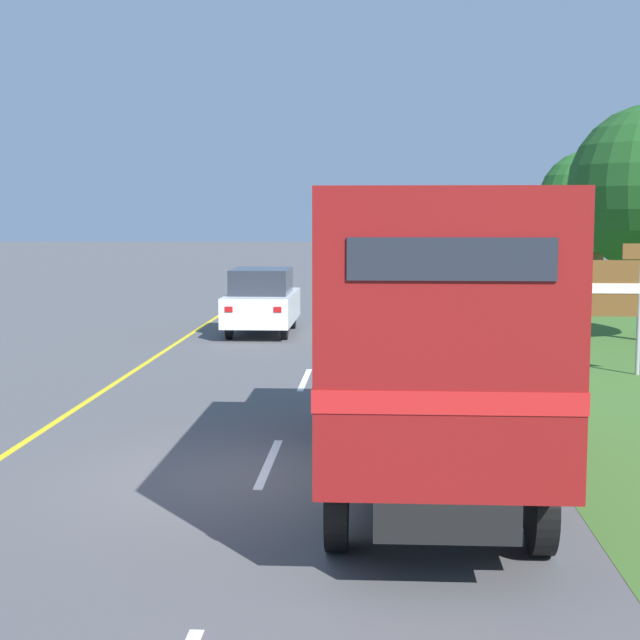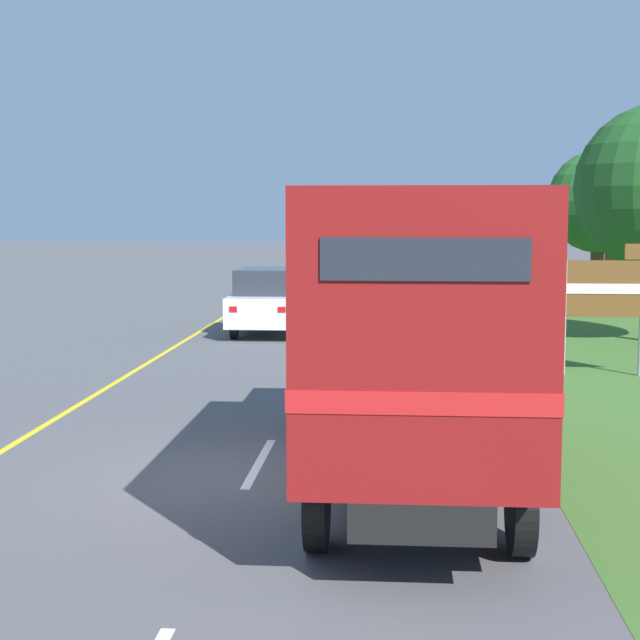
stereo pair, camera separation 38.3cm
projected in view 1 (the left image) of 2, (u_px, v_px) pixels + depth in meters
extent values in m
plane|color=#515154|center=(263.00, 478.00, 12.39)|extent=(200.00, 200.00, 0.00)
cube|color=yellow|center=(189.00, 335.00, 26.80)|extent=(0.12, 62.66, 0.01)
cube|color=white|center=(269.00, 463.00, 13.12)|extent=(0.12, 2.60, 0.01)
cube|color=white|center=(305.00, 379.00, 19.67)|extent=(0.12, 2.60, 0.01)
cube|color=white|center=(323.00, 338.00, 26.22)|extent=(0.12, 2.60, 0.01)
cube|color=white|center=(334.00, 313.00, 32.77)|extent=(0.12, 2.60, 0.01)
cube|color=white|center=(341.00, 296.00, 39.32)|extent=(0.12, 2.60, 0.01)
cylinder|color=black|center=(352.00, 394.00, 15.43)|extent=(0.22, 1.00, 1.00)
cylinder|color=black|center=(479.00, 395.00, 15.32)|extent=(0.22, 1.00, 1.00)
cylinder|color=black|center=(337.00, 500.00, 9.70)|extent=(0.22, 1.00, 1.00)
cylinder|color=black|center=(540.00, 504.00, 9.59)|extent=(0.22, 1.00, 1.00)
cube|color=black|center=(425.00, 427.00, 12.20)|extent=(1.28, 7.72, 0.36)
cube|color=maroon|center=(432.00, 313.00, 10.99)|extent=(2.32, 5.62, 2.70)
cube|color=red|center=(431.00, 355.00, 11.04)|extent=(2.34, 5.64, 0.20)
cube|color=#232833|center=(452.00, 259.00, 8.11)|extent=(1.74, 0.03, 0.36)
cube|color=maroon|center=(417.00, 314.00, 14.87)|extent=(2.23, 2.10, 1.90)
cube|color=#283342|center=(415.00, 293.00, 15.89)|extent=(1.97, 0.03, 0.85)
cylinder|color=black|center=(242.00, 317.00, 28.46)|extent=(0.16, 0.66, 0.66)
cylinder|color=black|center=(293.00, 317.00, 28.37)|extent=(0.16, 0.66, 0.66)
cylinder|color=black|center=(229.00, 327.00, 25.98)|extent=(0.16, 0.66, 0.66)
cylinder|color=black|center=(285.00, 327.00, 25.89)|extent=(0.16, 0.66, 0.66)
cube|color=white|center=(262.00, 307.00, 27.13)|extent=(1.80, 4.03, 0.80)
cube|color=#282D38|center=(261.00, 281.00, 26.89)|extent=(1.55, 2.22, 0.68)
cube|color=red|center=(229.00, 309.00, 25.14)|extent=(0.20, 0.03, 0.14)
cube|color=red|center=(278.00, 310.00, 25.07)|extent=(0.20, 0.03, 0.14)
cylinder|color=#9E9EA3|center=(562.00, 317.00, 20.22)|extent=(0.09, 0.09, 2.37)
cylinder|color=#9E9EA3|center=(639.00, 318.00, 20.13)|extent=(0.09, 0.09, 2.37)
cube|color=brown|center=(601.00, 288.00, 20.11)|extent=(2.23, 0.06, 1.16)
cube|color=brown|center=(640.00, 251.00, 19.99)|extent=(0.71, 0.06, 0.32)
cube|color=silver|center=(602.00, 288.00, 20.08)|extent=(1.74, 0.02, 0.21)
cylinder|color=#4C3823|center=(587.00, 278.00, 32.79)|extent=(0.44, 0.44, 2.36)
sphere|color=#236023|center=(590.00, 201.00, 32.51)|extent=(3.40, 3.40, 3.40)
cylinder|color=brown|center=(598.00, 272.00, 37.88)|extent=(0.37, 0.37, 2.14)
sphere|color=#1E511E|center=(600.00, 207.00, 37.61)|extent=(3.58, 3.58, 3.58)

